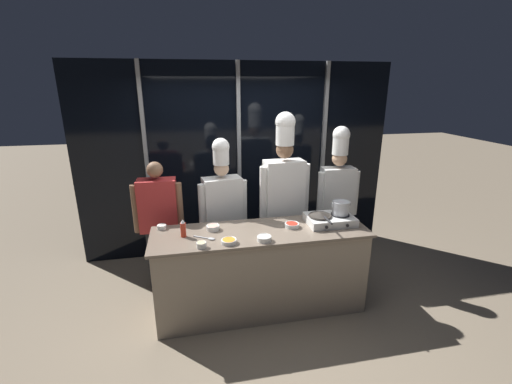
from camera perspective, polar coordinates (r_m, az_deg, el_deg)
name	(u,v)px	position (r m, az deg, el deg)	size (l,w,h in m)	color
ground_plane	(260,306)	(4.09, 0.73, -18.50)	(24.00, 24.00, 0.00)	#7F705B
window_wall_back	(239,162)	(4.88, -2.89, 5.09)	(4.40, 0.09, 2.70)	black
demo_counter	(261,270)	(3.83, 0.76, -12.85)	(2.28, 0.69, 0.93)	gray
portable_stove	(330,219)	(3.87, 12.21, -4.48)	(0.51, 0.38, 0.10)	silver
frying_pan	(320,214)	(3.79, 10.67, -3.61)	(0.26, 0.44, 0.05)	#38332D
stock_pot	(341,207)	(3.87, 13.93, -2.52)	(0.21, 0.19, 0.15)	#B7BABF
squeeze_bottle_chili	(183,228)	(3.53, -12.05, -5.96)	(0.06, 0.06, 0.19)	red
prep_bowl_carrots	(229,241)	(3.35, -4.54, -8.14)	(0.15, 0.15, 0.04)	white
prep_bowl_garlic	(264,238)	(3.38, 1.38, -7.70)	(0.14, 0.14, 0.05)	white
prep_bowl_ginger	(201,245)	(3.30, -9.09, -8.64)	(0.10, 0.10, 0.06)	white
prep_bowl_chili_flakes	(292,225)	(3.71, 6.01, -5.46)	(0.16, 0.16, 0.05)	white
prep_bowl_shrimp	(213,227)	(3.65, -7.19, -5.84)	(0.14, 0.14, 0.05)	white
prep_bowl_onion	(162,227)	(3.79, -15.45, -5.58)	(0.10, 0.10, 0.05)	white
serving_spoon_slotted	(208,238)	(3.47, -7.94, -7.65)	(0.22, 0.15, 0.02)	#B2B5BA
person_guest	(159,215)	(4.15, -15.89, -3.63)	(0.57, 0.24, 1.58)	#232326
chef_head	(223,203)	(4.14, -5.59, -1.92)	(0.59, 0.30, 1.82)	#4C4C51
chef_sous	(284,188)	(4.13, 4.65, 0.71)	(0.62, 0.27, 2.11)	#4C4C51
chef_line	(337,190)	(4.47, 13.39, 0.31)	(0.54, 0.23, 1.92)	#2D3856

